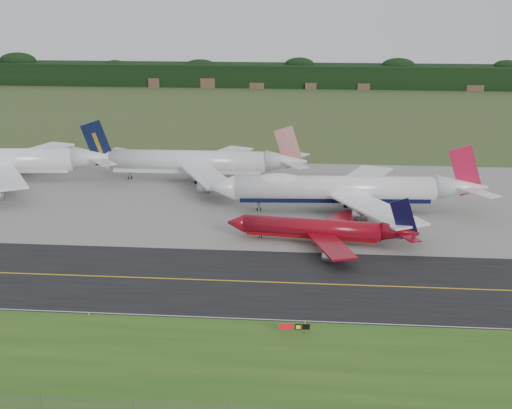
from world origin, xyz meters
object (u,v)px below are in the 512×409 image
object	(u,v)px
jet_navy_gold	(0,161)
jet_star_tail	(199,162)
jet_red_737	(322,229)
jet_ba_747	(345,189)
taxiway_sign	(294,327)

from	to	relation	value
jet_navy_gold	jet_star_tail	bearing A→B (deg)	4.88
jet_red_737	jet_ba_747	bearing A→B (deg)	76.99
jet_ba_747	jet_red_737	size ratio (longest dim) A/B	1.64
jet_star_tail	jet_ba_747	bearing A→B (deg)	-33.04
jet_ba_747	taxiway_sign	size ratio (longest dim) A/B	13.84
jet_red_737	jet_star_tail	bearing A→B (deg)	125.32
jet_ba_747	jet_red_737	xyz separation A→B (m)	(-5.24, -22.69, -2.66)
jet_navy_gold	jet_ba_747	bearing A→B (deg)	-12.50
jet_red_737	jet_star_tail	distance (m)	59.37
jet_red_737	jet_star_tail	size ratio (longest dim) A/B	0.67
jet_star_tail	taxiway_sign	size ratio (longest dim) A/B	12.61
jet_navy_gold	jet_star_tail	size ratio (longest dim) A/B	1.10
jet_navy_gold	taxiway_sign	size ratio (longest dim) A/B	13.87
jet_red_737	jet_navy_gold	distance (m)	99.64
jet_red_737	taxiway_sign	world-z (taller)	jet_red_737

